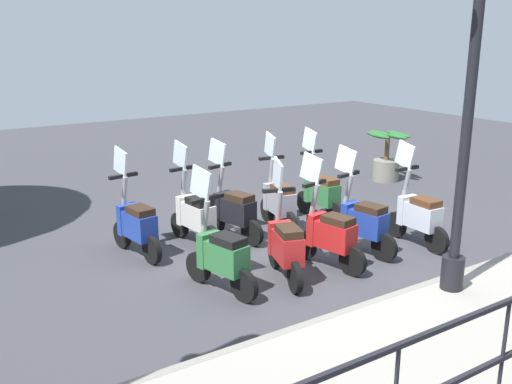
# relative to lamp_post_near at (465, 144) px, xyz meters

# --- Properties ---
(ground_plane) EXTENTS (28.00, 28.00, 0.00)m
(ground_plane) POSITION_rel_lamp_post_near_xyz_m (2.40, 0.59, -1.90)
(ground_plane) COLOR #38383D
(promenade_walkway) EXTENTS (2.20, 20.00, 0.15)m
(promenade_walkway) POSITION_rel_lamp_post_near_xyz_m (-0.75, 0.59, -1.83)
(promenade_walkway) COLOR gray
(promenade_walkway) RESTS_ON ground_plane
(lamp_post_near) EXTENTS (0.26, 0.90, 3.98)m
(lamp_post_near) POSITION_rel_lamp_post_near_xyz_m (0.00, 0.00, 0.00)
(lamp_post_near) COLOR black
(lamp_post_near) RESTS_ON promenade_walkway
(potted_palm) EXTENTS (1.06, 0.66, 1.05)m
(potted_palm) POSITION_rel_lamp_post_near_xyz_m (4.59, -3.56, -1.46)
(potted_palm) COLOR slate
(potted_palm) RESTS_ON ground_plane
(scooter_near_0) EXTENTS (1.23, 0.44, 1.54)m
(scooter_near_0) POSITION_rel_lamp_post_near_xyz_m (1.51, -1.07, -1.42)
(scooter_near_0) COLOR black
(scooter_near_0) RESTS_ON ground_plane
(scooter_near_1) EXTENTS (1.23, 0.47, 1.54)m
(scooter_near_1) POSITION_rel_lamp_post_near_xyz_m (1.71, -0.15, -1.42)
(scooter_near_1) COLOR black
(scooter_near_1) RESTS_ON ground_plane
(scooter_near_2) EXTENTS (1.22, 0.49, 1.54)m
(scooter_near_2) POSITION_rel_lamp_post_near_xyz_m (1.57, 0.58, -1.42)
(scooter_near_2) COLOR black
(scooter_near_2) RESTS_ON ground_plane
(scooter_near_3) EXTENTS (1.20, 0.55, 1.54)m
(scooter_near_3) POSITION_rel_lamp_post_near_xyz_m (1.56, 1.32, -1.42)
(scooter_near_3) COLOR black
(scooter_near_3) RESTS_ON ground_plane
(scooter_near_4) EXTENTS (1.22, 0.51, 1.54)m
(scooter_near_4) POSITION_rel_lamp_post_near_xyz_m (1.70, 2.19, -1.42)
(scooter_near_4) COLOR black
(scooter_near_4) RESTS_ON ground_plane
(scooter_far_0) EXTENTS (1.23, 0.44, 1.54)m
(scooter_far_0) POSITION_rel_lamp_post_near_xyz_m (3.26, -0.65, -1.42)
(scooter_far_0) COLOR black
(scooter_far_0) RESTS_ON ground_plane
(scooter_far_1) EXTENTS (1.23, 0.46, 1.54)m
(scooter_far_1) POSITION_rel_lamp_post_near_xyz_m (3.24, 0.24, -1.42)
(scooter_far_1) COLOR black
(scooter_far_1) RESTS_ON ground_plane
(scooter_far_2) EXTENTS (1.21, 0.51, 1.54)m
(scooter_far_2) POSITION_rel_lamp_post_near_xyz_m (3.21, 1.11, -1.42)
(scooter_far_2) COLOR black
(scooter_far_2) RESTS_ON ground_plane
(scooter_far_3) EXTENTS (1.23, 0.44, 1.54)m
(scooter_far_3) POSITION_rel_lamp_post_near_xyz_m (3.34, 1.71, -1.42)
(scooter_far_3) COLOR black
(scooter_far_3) RESTS_ON ground_plane
(scooter_far_4) EXTENTS (1.23, 0.46, 1.54)m
(scooter_far_4) POSITION_rel_lamp_post_near_xyz_m (3.38, 2.61, -1.42)
(scooter_far_4) COLOR black
(scooter_far_4) RESTS_ON ground_plane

